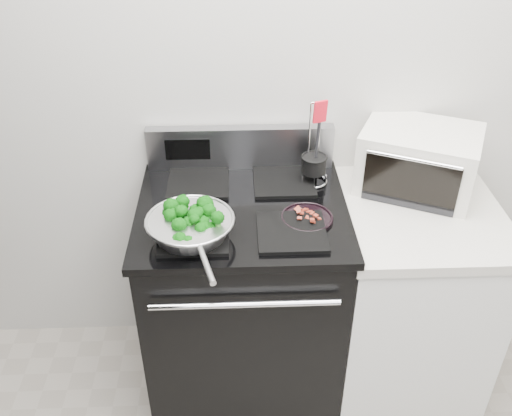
{
  "coord_description": "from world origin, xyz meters",
  "views": [
    {
      "loc": [
        -0.32,
        -0.35,
        2.14
      ],
      "look_at": [
        -0.25,
        1.36,
        0.98
      ],
      "focal_mm": 40.0,
      "sensor_mm": 36.0,
      "label": 1
    }
  ],
  "objects_px": {
    "gas_range": "(244,298)",
    "bacon_plate": "(307,215)",
    "toaster_oven": "(418,159)",
    "utensil_holder": "(314,168)",
    "skillet": "(190,226)"
  },
  "relations": [
    {
      "from": "toaster_oven",
      "to": "gas_range",
      "type": "bearing_deg",
      "value": -141.89
    },
    {
      "from": "bacon_plate",
      "to": "utensil_holder",
      "type": "xyz_separation_m",
      "value": [
        0.05,
        0.25,
        0.05
      ]
    },
    {
      "from": "toaster_oven",
      "to": "skillet",
      "type": "bearing_deg",
      "value": -133.51
    },
    {
      "from": "gas_range",
      "to": "bacon_plate",
      "type": "height_order",
      "value": "gas_range"
    },
    {
      "from": "toaster_oven",
      "to": "bacon_plate",
      "type": "bearing_deg",
      "value": -126.45
    },
    {
      "from": "skillet",
      "to": "toaster_oven",
      "type": "height_order",
      "value": "toaster_oven"
    },
    {
      "from": "gas_range",
      "to": "bacon_plate",
      "type": "relative_size",
      "value": 5.96
    },
    {
      "from": "utensil_holder",
      "to": "bacon_plate",
      "type": "bearing_deg",
      "value": -121.95
    },
    {
      "from": "gas_range",
      "to": "bacon_plate",
      "type": "bearing_deg",
      "value": -21.13
    },
    {
      "from": "bacon_plate",
      "to": "toaster_oven",
      "type": "bearing_deg",
      "value": 28.62
    },
    {
      "from": "skillet",
      "to": "bacon_plate",
      "type": "xyz_separation_m",
      "value": [
        0.41,
        0.09,
        -0.03
      ]
    },
    {
      "from": "skillet",
      "to": "utensil_holder",
      "type": "bearing_deg",
      "value": 21.79
    },
    {
      "from": "toaster_oven",
      "to": "utensil_holder",
      "type": "bearing_deg",
      "value": -155.26
    },
    {
      "from": "bacon_plate",
      "to": "gas_range",
      "type": "bearing_deg",
      "value": 158.87
    },
    {
      "from": "skillet",
      "to": "utensil_holder",
      "type": "xyz_separation_m",
      "value": [
        0.47,
        0.35,
        0.01
      ]
    }
  ]
}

